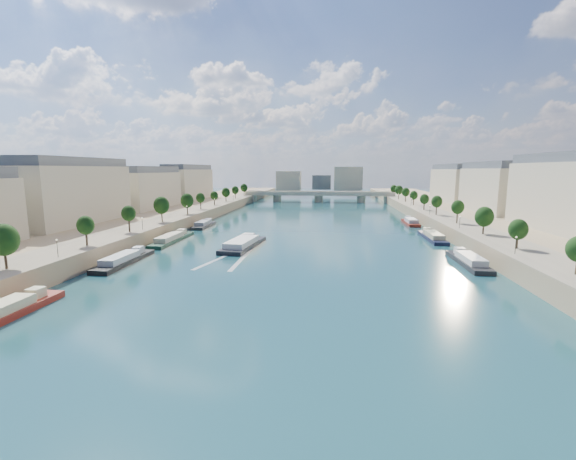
# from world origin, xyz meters

# --- Properties ---
(ground) EXTENTS (700.00, 700.00, 0.00)m
(ground) POSITION_xyz_m (0.00, 100.00, 0.00)
(ground) COLOR #0E373D
(ground) RESTS_ON ground
(quay_left) EXTENTS (44.00, 520.00, 5.00)m
(quay_left) POSITION_xyz_m (-72.00, 100.00, 2.50)
(quay_left) COLOR #9E8460
(quay_left) RESTS_ON ground
(quay_right) EXTENTS (44.00, 520.00, 5.00)m
(quay_right) POSITION_xyz_m (72.00, 100.00, 2.50)
(quay_right) COLOR #9E8460
(quay_right) RESTS_ON ground
(pave_left) EXTENTS (14.00, 520.00, 0.10)m
(pave_left) POSITION_xyz_m (-57.00, 100.00, 5.05)
(pave_left) COLOR gray
(pave_left) RESTS_ON quay_left
(pave_right) EXTENTS (14.00, 520.00, 0.10)m
(pave_right) POSITION_xyz_m (57.00, 100.00, 5.05)
(pave_right) COLOR gray
(pave_right) RESTS_ON quay_right
(trees_left) EXTENTS (4.80, 268.80, 8.26)m
(trees_left) POSITION_xyz_m (-55.00, 102.00, 10.48)
(trees_left) COLOR #382B1E
(trees_left) RESTS_ON ground
(trees_right) EXTENTS (4.80, 268.80, 8.26)m
(trees_right) POSITION_xyz_m (55.00, 110.00, 10.48)
(trees_right) COLOR #382B1E
(trees_right) RESTS_ON ground
(lamps_left) EXTENTS (0.36, 200.36, 4.28)m
(lamps_left) POSITION_xyz_m (-52.50, 90.00, 7.78)
(lamps_left) COLOR black
(lamps_left) RESTS_ON ground
(lamps_right) EXTENTS (0.36, 200.36, 4.28)m
(lamps_right) POSITION_xyz_m (52.50, 105.00, 7.78)
(lamps_right) COLOR black
(lamps_right) RESTS_ON ground
(buildings_left) EXTENTS (16.00, 226.00, 23.20)m
(buildings_left) POSITION_xyz_m (-85.00, 112.00, 16.45)
(buildings_left) COLOR #C4B596
(buildings_left) RESTS_ON ground
(buildings_right) EXTENTS (16.00, 226.00, 23.20)m
(buildings_right) POSITION_xyz_m (85.00, 112.00, 16.45)
(buildings_right) COLOR #C4B596
(buildings_right) RESTS_ON ground
(skyline) EXTENTS (79.00, 42.00, 22.00)m
(skyline) POSITION_xyz_m (3.19, 319.52, 14.66)
(skyline) COLOR #C4B596
(skyline) RESTS_ON ground
(bridge) EXTENTS (112.00, 12.00, 8.15)m
(bridge) POSITION_xyz_m (0.00, 244.86, 5.08)
(bridge) COLOR #C1B79E
(bridge) RESTS_ON ground
(tour_barge) EXTENTS (10.51, 27.23, 3.70)m
(tour_barge) POSITION_xyz_m (-18.77, 69.87, 0.98)
(tour_barge) COLOR black
(tour_barge) RESTS_ON ground
(wake) EXTENTS (10.73, 26.01, 0.04)m
(wake) POSITION_xyz_m (-18.77, 53.24, 0.02)
(wake) COLOR silver
(wake) RESTS_ON ground
(moored_barges_left) EXTENTS (5.00, 154.12, 3.60)m
(moored_barges_left) POSITION_xyz_m (-45.50, 43.57, 0.84)
(moored_barges_left) COLOR #1C263F
(moored_barges_left) RESTS_ON ground
(moored_barges_right) EXTENTS (5.00, 166.25, 3.60)m
(moored_barges_right) POSITION_xyz_m (45.50, 62.80, 0.84)
(moored_barges_right) COLOR black
(moored_barges_right) RESTS_ON ground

